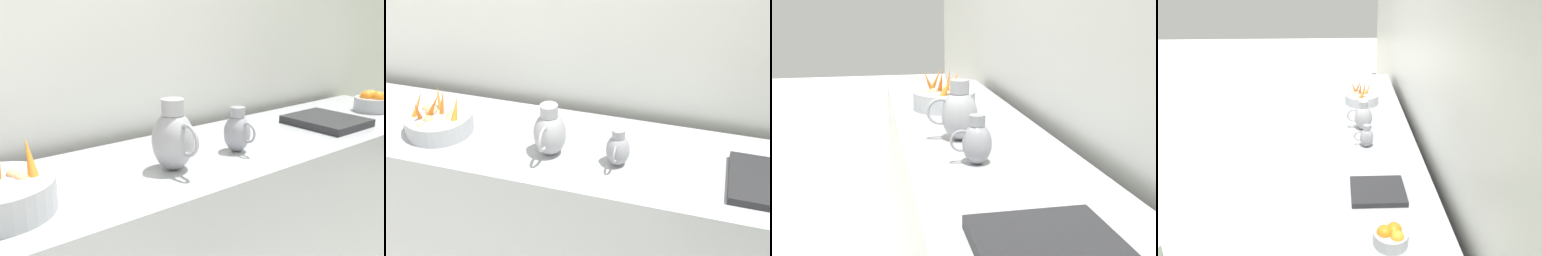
% 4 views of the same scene
% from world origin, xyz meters
% --- Properties ---
extents(ground_plane, '(14.81, 14.81, 0.00)m').
position_xyz_m(ground_plane, '(0.00, 0.00, 0.00)').
color(ground_plane, beige).
extents(tile_wall_left, '(0.10, 7.93, 3.00)m').
position_xyz_m(tile_wall_left, '(-1.95, 0.76, 1.50)').
color(tile_wall_left, silver).
rests_on(tile_wall_left, ground_plane).
extents(prep_counter, '(0.65, 3.21, 0.87)m').
position_xyz_m(prep_counter, '(-1.52, 0.26, 0.43)').
color(prep_counter, '#9EA0A5').
rests_on(prep_counter, ground_plane).
extents(vegetable_colander, '(0.33, 0.33, 0.22)m').
position_xyz_m(vegetable_colander, '(-1.46, -0.40, 0.92)').
color(vegetable_colander, '#9EA0A5').
rests_on(vegetable_colander, prep_counter).
extents(orange_bowl, '(0.18, 0.18, 0.12)m').
position_xyz_m(orange_bowl, '(-1.49, 1.58, 0.92)').
color(orange_bowl, '#9EA0A5').
rests_on(orange_bowl, prep_counter).
extents(metal_pitcher_tall, '(0.21, 0.15, 0.25)m').
position_xyz_m(metal_pitcher_tall, '(-1.43, 0.19, 0.98)').
color(metal_pitcher_tall, '#939399').
rests_on(metal_pitcher_tall, prep_counter).
extents(metal_pitcher_short, '(0.15, 0.11, 0.18)m').
position_xyz_m(metal_pitcher_short, '(-1.44, 0.50, 0.95)').
color(metal_pitcher_short, gray).
rests_on(metal_pitcher_short, prep_counter).
extents(counter_sink_basin, '(0.34, 0.30, 0.04)m').
position_xyz_m(counter_sink_basin, '(-1.46, 1.13, 0.88)').
color(counter_sink_basin, '#232326').
rests_on(counter_sink_basin, prep_counter).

